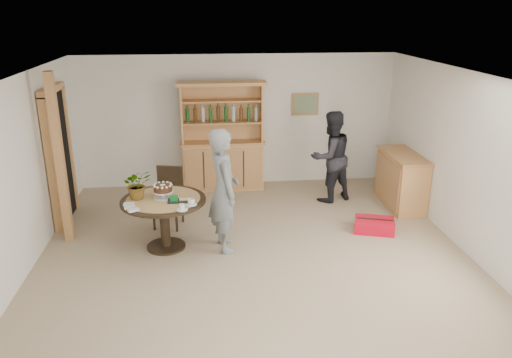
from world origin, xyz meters
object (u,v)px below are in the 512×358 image
object	(u,v)px
dining_table	(164,209)
red_suitcase	(374,225)
adult_person	(331,157)
sideboard	(402,180)
dining_chair	(169,193)
hutch	(223,153)
teen_boy	(224,190)

from	to	relation	value
dining_table	red_suitcase	size ratio (longest dim) A/B	1.73
adult_person	sideboard	bearing A→B (deg)	139.43
dining_table	adult_person	xyz separation A→B (m)	(2.81, 1.60, 0.21)
dining_chair	adult_person	world-z (taller)	adult_person
sideboard	dining_chair	bearing A→B (deg)	-174.57
dining_chair	red_suitcase	world-z (taller)	dining_chair
hutch	red_suitcase	world-z (taller)	hutch
teen_boy	red_suitcase	bearing A→B (deg)	-93.17
teen_boy	adult_person	distance (m)	2.60
hutch	teen_boy	world-z (taller)	hutch
hutch	dining_table	xyz separation A→B (m)	(-0.95, -2.45, -0.08)
hutch	dining_chair	xyz separation A→B (m)	(-0.93, -1.62, -0.15)
sideboard	dining_table	distance (m)	4.17
sideboard	adult_person	bearing A→B (deg)	161.53
hutch	adult_person	xyz separation A→B (m)	(1.87, -0.85, 0.12)
hutch	teen_boy	distance (m)	2.56
sideboard	teen_boy	bearing A→B (deg)	-157.41
dining_table	adult_person	distance (m)	3.24
red_suitcase	sideboard	bearing A→B (deg)	68.79
dining_table	dining_chair	size ratio (longest dim) A/B	1.27
hutch	teen_boy	size ratio (longest dim) A/B	1.15
dining_table	red_suitcase	world-z (taller)	dining_table
dining_table	red_suitcase	bearing A→B (deg)	3.72
dining_table	teen_boy	distance (m)	0.90
hutch	sideboard	bearing A→B (deg)	-22.21
hutch	teen_boy	bearing A→B (deg)	-92.18
teen_boy	dining_chair	bearing A→B (deg)	31.22
sideboard	dining_table	world-z (taller)	sideboard
hutch	dining_table	bearing A→B (deg)	-111.16
red_suitcase	dining_chair	bearing A→B (deg)	-173.62
sideboard	teen_boy	size ratio (longest dim) A/B	0.71
adult_person	red_suitcase	distance (m)	1.61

